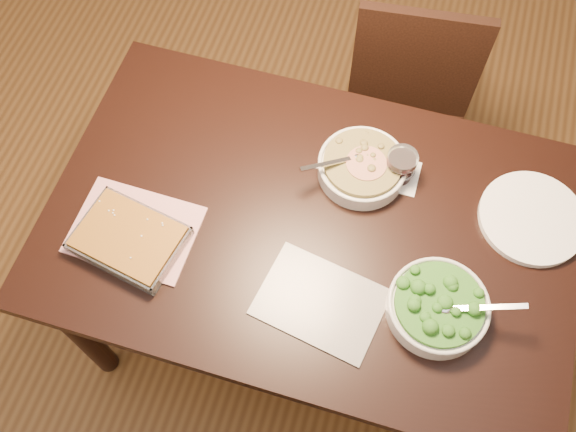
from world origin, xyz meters
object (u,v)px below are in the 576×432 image
object	(u,v)px
stew_bowl	(362,167)
broccoli_bowl	(438,307)
wine_tumbler	(401,165)
chair_far	(411,72)
baking_dish	(129,239)
table	(310,238)
dinner_plate	(532,218)

from	to	relation	value
stew_bowl	broccoli_bowl	world-z (taller)	broccoli_bowl
wine_tumbler	chair_far	distance (m)	0.67
stew_bowl	baking_dish	bearing A→B (deg)	-144.05
wine_tumbler	baking_dish	bearing A→B (deg)	-147.17
broccoli_bowl	chair_far	xyz separation A→B (m)	(-0.21, 0.95, -0.29)
wine_tumbler	chair_far	world-z (taller)	chair_far
table	dinner_plate	size ratio (longest dim) A/B	5.01
broccoli_bowl	wine_tumbler	world-z (taller)	same
table	dinner_plate	distance (m)	0.59
broccoli_bowl	wine_tumbler	xyz separation A→B (m)	(-0.17, 0.36, 0.02)
wine_tumbler	dinner_plate	world-z (taller)	wine_tumbler
baking_dish	wine_tumbler	bearing A→B (deg)	43.49
baking_dish	dinner_plate	size ratio (longest dim) A/B	1.07
baking_dish	chair_far	bearing A→B (deg)	70.34
wine_tumbler	dinner_plate	size ratio (longest dim) A/B	0.33
table	stew_bowl	xyz separation A→B (m)	(0.09, 0.19, 0.13)
broccoli_bowl	chair_far	bearing A→B (deg)	102.53
baking_dish	dinner_plate	world-z (taller)	baking_dish
stew_bowl	dinner_plate	xyz separation A→B (m)	(0.47, -0.01, -0.02)
stew_bowl	dinner_plate	size ratio (longest dim) A/B	0.87
stew_bowl	chair_far	size ratio (longest dim) A/B	0.28
table	dinner_plate	xyz separation A→B (m)	(0.55, 0.18, 0.10)
stew_bowl	baking_dish	distance (m)	0.65
table	baking_dish	size ratio (longest dim) A/B	4.68
broccoli_bowl	baking_dish	world-z (taller)	broccoli_bowl
chair_far	stew_bowl	bearing A→B (deg)	78.31
stew_bowl	wine_tumbler	xyz separation A→B (m)	(0.10, 0.02, 0.02)
wine_tumbler	dinner_plate	bearing A→B (deg)	-5.30
table	chair_far	world-z (taller)	chair_far
table	wine_tumbler	xyz separation A→B (m)	(0.19, 0.21, 0.15)
baking_dish	dinner_plate	bearing A→B (deg)	31.03
table	stew_bowl	bearing A→B (deg)	64.73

